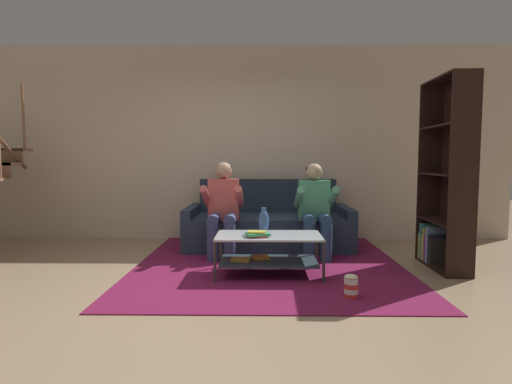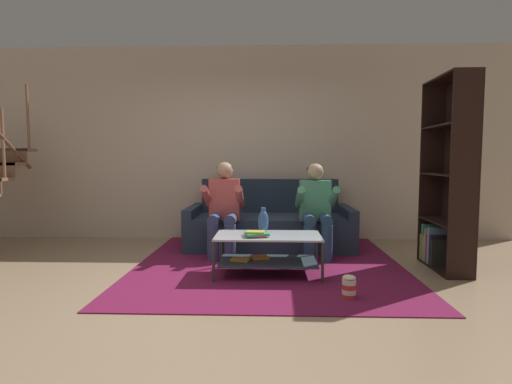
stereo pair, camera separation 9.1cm
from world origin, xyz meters
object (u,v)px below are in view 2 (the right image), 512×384
(couch, at_px, (270,225))
(person_seated_left, at_px, (224,205))
(coffee_table, at_px, (267,248))
(popcorn_tub, at_px, (349,287))
(vase, at_px, (263,221))
(person_seated_right, at_px, (316,206))
(bookshelf, at_px, (448,193))
(book_stack, at_px, (257,234))

(couch, height_order, person_seated_left, person_seated_left)
(coffee_table, xyz_separation_m, popcorn_tub, (0.72, -0.68, -0.18))
(couch, distance_m, coffee_table, 1.40)
(couch, xyz_separation_m, vase, (-0.07, -1.28, 0.26))
(person_seated_left, xyz_separation_m, vase, (0.50, -0.70, -0.09))
(person_seated_left, height_order, person_seated_right, person_seated_left)
(vase, relative_size, bookshelf, 0.13)
(person_seated_right, bearing_deg, bookshelf, -17.68)
(person_seated_right, relative_size, vase, 4.29)
(coffee_table, relative_size, bookshelf, 0.52)
(couch, distance_m, person_seated_left, 0.89)
(bookshelf, distance_m, popcorn_tub, 1.82)
(couch, height_order, coffee_table, couch)
(book_stack, relative_size, bookshelf, 0.13)
(vase, height_order, bookshelf, bookshelf)
(person_seated_left, height_order, popcorn_tub, person_seated_left)
(popcorn_tub, bearing_deg, vase, 133.41)
(person_seated_left, bearing_deg, coffee_table, -56.43)
(popcorn_tub, bearing_deg, couch, 108.30)
(person_seated_right, distance_m, coffee_table, 1.07)
(person_seated_left, height_order, coffee_table, person_seated_left)
(person_seated_left, bearing_deg, vase, -54.33)
(couch, xyz_separation_m, book_stack, (-0.13, -1.51, 0.16))
(vase, xyz_separation_m, bookshelf, (2.04, 0.25, 0.29))
(couch, distance_m, person_seated_right, 0.89)
(person_seated_left, distance_m, popcorn_tub, 2.03)
(vase, bearing_deg, person_seated_right, 47.55)
(couch, xyz_separation_m, person_seated_left, (-0.57, -0.58, 0.35))
(coffee_table, bearing_deg, bookshelf, 10.42)
(book_stack, bearing_deg, couch, 85.00)
(bookshelf, bearing_deg, popcorn_tub, -140.75)
(bookshelf, bearing_deg, vase, -173.04)
(couch, height_order, vase, couch)
(bookshelf, height_order, popcorn_tub, bookshelf)
(couch, height_order, popcorn_tub, couch)
(coffee_table, bearing_deg, couch, 88.89)
(book_stack, bearing_deg, bookshelf, 12.79)
(couch, bearing_deg, book_stack, -95.00)
(person_seated_left, bearing_deg, person_seated_right, -0.08)
(book_stack, xyz_separation_m, popcorn_tub, (0.82, -0.57, -0.35))
(vase, bearing_deg, coffee_table, -70.98)
(person_seated_right, bearing_deg, book_stack, -127.16)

